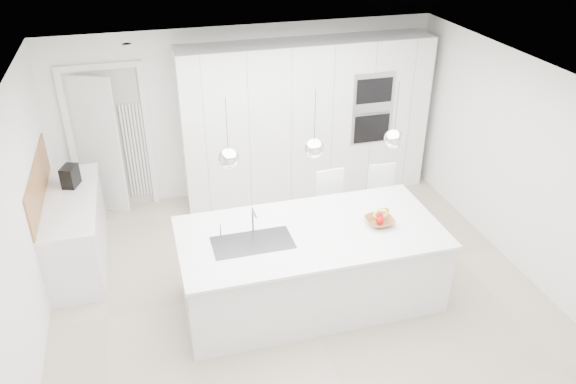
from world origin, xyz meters
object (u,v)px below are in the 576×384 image
object	(u,v)px
espresso_machine	(70,176)
bar_stool_right	(383,208)
island_base	(311,269)
bar_stool_left	(332,216)
fruit_bowl	(380,221)

from	to	relation	value
espresso_machine	bar_stool_right	distance (m)	3.91
island_base	bar_stool_left	world-z (taller)	bar_stool_left
fruit_bowl	bar_stool_right	size ratio (longest dim) A/B	0.28
fruit_bowl	espresso_machine	world-z (taller)	espresso_machine
bar_stool_right	fruit_bowl	bearing A→B (deg)	-114.42
island_base	bar_stool_left	xyz separation A→B (m)	(0.53, 0.80, 0.13)
fruit_bowl	bar_stool_left	size ratio (longest dim) A/B	0.27
espresso_machine	bar_stool_right	bearing A→B (deg)	5.12
fruit_bowl	bar_stool_right	bearing A→B (deg)	61.61
fruit_bowl	espresso_machine	bearing A→B (deg)	150.78
bar_stool_left	fruit_bowl	bearing A→B (deg)	-77.45
fruit_bowl	bar_stool_right	xyz separation A→B (m)	(0.46, 0.85, -0.39)
island_base	bar_stool_right	world-z (taller)	bar_stool_right
island_base	fruit_bowl	world-z (taller)	fruit_bowl
bar_stool_left	bar_stool_right	xyz separation A→B (m)	(0.70, 0.02, -0.01)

